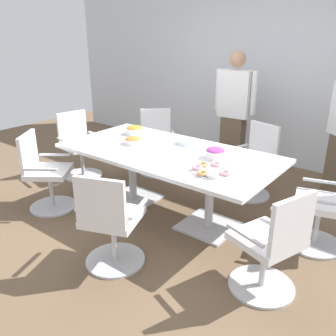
# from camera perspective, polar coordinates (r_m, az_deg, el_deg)

# --- Properties ---
(ground_plane) EXTENTS (10.00, 10.00, 0.01)m
(ground_plane) POSITION_cam_1_polar(r_m,az_deg,el_deg) (4.19, 0.00, -7.09)
(ground_plane) COLOR brown
(back_wall) EXTENTS (8.00, 0.10, 2.80)m
(back_wall) POSITION_cam_1_polar(r_m,az_deg,el_deg) (5.80, 15.25, 14.80)
(back_wall) COLOR silver
(back_wall) RESTS_ON ground
(conference_table) EXTENTS (2.40, 1.20, 0.75)m
(conference_table) POSITION_cam_1_polar(r_m,az_deg,el_deg) (3.93, 0.00, 1.02)
(conference_table) COLOR silver
(conference_table) RESTS_ON ground
(office_chair_0) EXTENTS (0.76, 0.76, 0.91)m
(office_chair_0) POSITION_cam_1_polar(r_m,az_deg,el_deg) (5.23, -1.82, 3.71)
(office_chair_0) COLOR silver
(office_chair_0) RESTS_ON ground
(office_chair_1) EXTENTS (0.63, 0.63, 0.91)m
(office_chair_1) POSITION_cam_1_polar(r_m,az_deg,el_deg) (5.23, -14.02, 3.06)
(office_chair_1) COLOR silver
(office_chair_1) RESTS_ON ground
(office_chair_2) EXTENTS (0.76, 0.76, 0.91)m
(office_chair_2) POSITION_cam_1_polar(r_m,az_deg,el_deg) (4.36, -19.10, -1.19)
(office_chair_2) COLOR silver
(office_chair_2) RESTS_ON ground
(office_chair_3) EXTENTS (0.70, 0.70, 0.91)m
(office_chair_3) POSITION_cam_1_polar(r_m,az_deg,el_deg) (3.16, -9.20, -9.05)
(office_chair_3) COLOR silver
(office_chair_3) RESTS_ON ground
(office_chair_4) EXTENTS (0.69, 0.69, 0.91)m
(office_chair_4) POSITION_cam_1_polar(r_m,az_deg,el_deg) (2.94, 16.18, -12.25)
(office_chair_4) COLOR silver
(office_chair_4) RESTS_ON ground
(office_chair_5) EXTENTS (0.67, 0.67, 0.91)m
(office_chair_5) POSITION_cam_1_polar(r_m,az_deg,el_deg) (3.70, 23.96, -6.00)
(office_chair_5) COLOR silver
(office_chair_5) RESTS_ON ground
(office_chair_6) EXTENTS (0.67, 0.67, 0.91)m
(office_chair_6) POSITION_cam_1_polar(r_m,az_deg,el_deg) (4.59, 13.52, 0.55)
(office_chair_6) COLOR silver
(office_chair_6) RESTS_ON ground
(person_standing_0) EXTENTS (0.61, 0.25, 1.72)m
(person_standing_0) POSITION_cam_1_polar(r_m,az_deg,el_deg) (5.22, 10.56, 8.91)
(person_standing_0) COLOR brown
(person_standing_0) RESTS_ON ground
(snack_bowl_pretzels) EXTENTS (0.21, 0.21, 0.08)m
(snack_bowl_pretzels) POSITION_cam_1_polar(r_m,az_deg,el_deg) (4.14, -5.62, 4.40)
(snack_bowl_pretzels) COLOR white
(snack_bowl_pretzels) RESTS_ON conference_table
(snack_bowl_candy_mix) EXTENTS (0.22, 0.22, 0.12)m
(snack_bowl_candy_mix) POSITION_cam_1_polar(r_m,az_deg,el_deg) (3.68, 7.59, 2.42)
(snack_bowl_candy_mix) COLOR white
(snack_bowl_candy_mix) RESTS_ON conference_table
(snack_bowl_chips_orange) EXTENTS (0.22, 0.22, 0.11)m
(snack_bowl_chips_orange) POSITION_cam_1_polar(r_m,az_deg,el_deg) (4.53, -5.40, 6.09)
(snack_bowl_chips_orange) COLOR white
(snack_bowl_chips_orange) RESTS_ON conference_table
(donut_platter) EXTENTS (0.39, 0.39, 0.04)m
(donut_platter) POSITION_cam_1_polar(r_m,az_deg,el_deg) (3.33, 7.03, -0.33)
(donut_platter) COLOR white
(donut_platter) RESTS_ON conference_table
(plate_stack) EXTENTS (0.22, 0.22, 0.05)m
(plate_stack) POSITION_cam_1_polar(r_m,az_deg,el_deg) (4.13, 2.95, 4.18)
(plate_stack) COLOR white
(plate_stack) RESTS_ON conference_table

